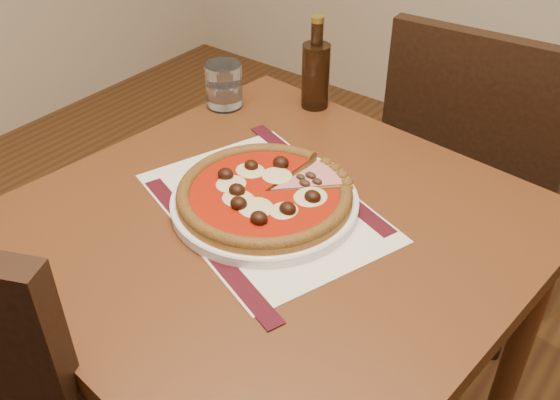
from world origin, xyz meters
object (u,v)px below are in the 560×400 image
object	(u,v)px
bottle	(316,72)
plate	(265,202)
pizza	(264,193)
chair_far	(474,167)
water_glass	(224,85)
table	(273,265)

from	to	relation	value
bottle	plate	bearing A→B (deg)	-67.81
pizza	chair_far	bearing A→B (deg)	80.07
water_glass	plate	bearing A→B (deg)	-38.25
bottle	chair_far	bearing A→B (deg)	51.92
chair_far	pizza	world-z (taller)	chair_far
water_glass	bottle	distance (m)	0.20
plate	water_glass	world-z (taller)	water_glass
chair_far	plate	distance (m)	0.75
table	plate	world-z (taller)	plate
plate	pizza	size ratio (longest dim) A/B	1.07
chair_far	water_glass	xyz separation A→B (m)	(-0.43, -0.46, 0.28)
water_glass	pizza	bearing A→B (deg)	-38.33
table	water_glass	distance (m)	0.45
chair_far	pizza	distance (m)	0.76
table	plate	xyz separation A→B (m)	(-0.03, 0.02, 0.11)
table	water_glass	xyz separation A→B (m)	(-0.34, 0.26, 0.15)
table	pizza	xyz separation A→B (m)	(-0.03, 0.02, 0.13)
pizza	water_glass	bearing A→B (deg)	141.67
table	water_glass	size ratio (longest dim) A/B	8.99
plate	chair_far	bearing A→B (deg)	80.08
table	bottle	bearing A→B (deg)	115.34
chair_far	water_glass	distance (m)	0.69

